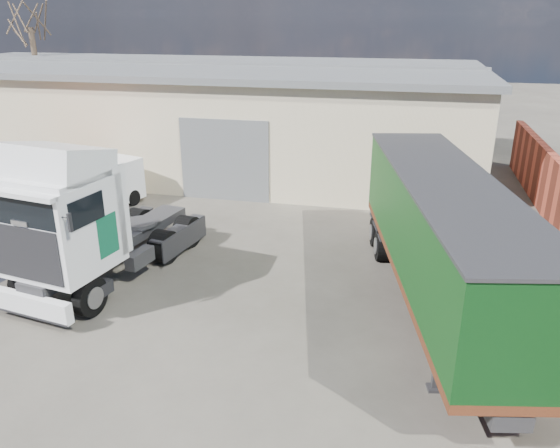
% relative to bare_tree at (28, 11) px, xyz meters
% --- Properties ---
extents(ground, '(120.00, 120.00, 0.00)m').
position_rel_bare_tree_xyz_m(ground, '(18.00, -20.00, -7.92)').
color(ground, black).
rests_on(ground, ground).
extents(warehouse, '(30.60, 12.60, 5.42)m').
position_rel_bare_tree_xyz_m(warehouse, '(12.00, -4.00, -5.26)').
color(warehouse, beige).
rests_on(warehouse, ground).
extents(bare_tree, '(4.00, 4.00, 9.60)m').
position_rel_bare_tree_xyz_m(bare_tree, '(0.00, 0.00, 0.00)').
color(bare_tree, '#382B21').
rests_on(bare_tree, ground).
extents(tractor_unit, '(3.77, 7.35, 4.71)m').
position_rel_bare_tree_xyz_m(tractor_unit, '(14.64, -18.97, -5.94)').
color(tractor_unit, black).
rests_on(tractor_unit, ground).
extents(box_trailer, '(4.67, 11.72, 3.81)m').
position_rel_bare_tree_xyz_m(box_trailer, '(24.76, -17.80, -5.60)').
color(box_trailer, '#2D2D30').
rests_on(box_trailer, ground).
extents(panel_van, '(3.24, 5.20, 1.98)m').
position_rel_bare_tree_xyz_m(panel_van, '(10.94, -13.20, -6.90)').
color(panel_van, black).
rests_on(panel_van, ground).
extents(orange_skip, '(4.21, 3.43, 2.27)m').
position_rel_bare_tree_xyz_m(orange_skip, '(9.58, -12.72, -6.93)').
color(orange_skip, '#2D2D30').
rests_on(orange_skip, ground).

